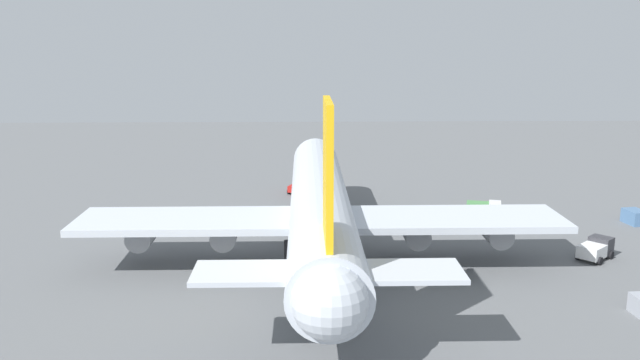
% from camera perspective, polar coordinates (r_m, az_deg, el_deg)
% --- Properties ---
extents(ground_plane, '(235.42, 235.42, 0.00)m').
position_cam_1_polar(ground_plane, '(72.35, -0.00, -6.75)').
color(ground_plane, slate).
extents(cargo_airplane, '(58.86, 50.57, 19.34)m').
position_cam_1_polar(cargo_airplane, '(70.53, 0.00, -2.27)').
color(cargo_airplane, silver).
rests_on(cargo_airplane, ground_plane).
extents(catering_truck, '(4.44, 3.52, 2.37)m').
position_cam_1_polar(catering_truck, '(101.70, -1.84, -0.49)').
color(catering_truck, '#B21E19').
rests_on(catering_truck, ground_plane).
extents(pushback_tractor, '(3.65, 4.93, 2.06)m').
position_cam_1_polar(pushback_tractor, '(90.94, 14.10, -2.37)').
color(pushback_tractor, silver).
rests_on(pushback_tractor, ground_plane).
extents(cargo_loader, '(4.68, 4.84, 2.24)m').
position_cam_1_polar(cargo_loader, '(77.51, 22.89, -5.53)').
color(cargo_loader, '#333338').
rests_on(cargo_loader, ground_plane).
extents(cargo_container_fore, '(3.30, 2.55, 1.83)m').
position_cam_1_polar(cargo_container_fore, '(94.05, 25.73, -2.91)').
color(cargo_container_fore, '#4C729E').
rests_on(cargo_container_fore, ground_plane).
extents(safety_cone_nose, '(0.45, 0.45, 0.65)m').
position_cam_1_polar(safety_cone_nose, '(97.66, -1.13, -1.49)').
color(safety_cone_nose, orange).
rests_on(safety_cone_nose, ground_plane).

